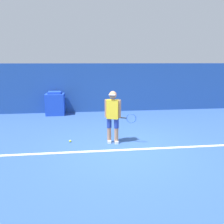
# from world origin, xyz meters

# --- Properties ---
(ground_plane) EXTENTS (24.00, 24.00, 0.00)m
(ground_plane) POSITION_xyz_m (0.00, 0.00, 0.00)
(ground_plane) COLOR #2D5193
(back_wall) EXTENTS (24.00, 0.10, 2.30)m
(back_wall) POSITION_xyz_m (0.00, 4.82, 1.15)
(back_wall) COLOR #234C99
(back_wall) RESTS_ON ground_plane
(court_baseline) EXTENTS (21.60, 0.10, 0.01)m
(court_baseline) POSITION_xyz_m (0.00, -0.07, 0.01)
(court_baseline) COLOR white
(court_baseline) RESTS_ON ground_plane
(tennis_player) EXTENTS (0.89, 0.38, 1.56)m
(tennis_player) POSITION_xyz_m (-0.27, 0.54, 0.86)
(tennis_player) COLOR #A37556
(tennis_player) RESTS_ON ground_plane
(tennis_ball) EXTENTS (0.07, 0.07, 0.07)m
(tennis_ball) POSITION_xyz_m (-1.57, 0.72, 0.03)
(tennis_ball) COLOR #D1E533
(tennis_ball) RESTS_ON ground_plane
(covered_chair) EXTENTS (0.82, 0.66, 1.07)m
(covered_chair) POSITION_xyz_m (-2.46, 4.39, 0.51)
(covered_chair) COLOR blue
(covered_chair) RESTS_ON ground_plane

